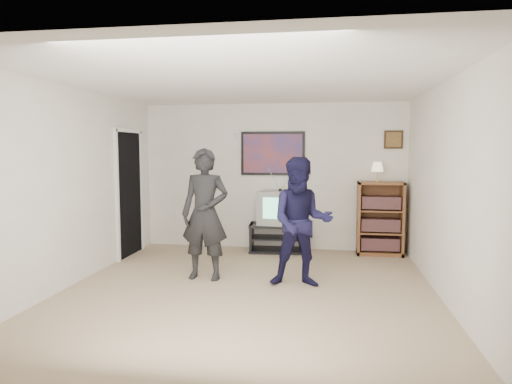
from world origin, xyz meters
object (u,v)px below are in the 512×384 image
(person_tall, at_px, (205,214))
(crt_television, at_px, (280,207))
(media_stand, at_px, (277,238))
(bookshelf, at_px, (380,218))
(person_short, at_px, (301,222))

(person_tall, bearing_deg, crt_television, 68.39)
(media_stand, xyz_separation_m, bookshelf, (1.68, 0.05, 0.36))
(media_stand, bearing_deg, person_short, -79.50)
(media_stand, distance_m, bookshelf, 1.72)
(crt_television, height_order, person_tall, person_tall)
(media_stand, xyz_separation_m, person_tall, (-0.77, -1.76, 0.63))
(crt_television, xyz_separation_m, person_short, (0.46, -1.90, 0.06))
(person_short, bearing_deg, bookshelf, 54.69)
(media_stand, xyz_separation_m, person_short, (0.51, -1.90, 0.58))
(person_tall, bearing_deg, media_stand, 69.52)
(person_tall, distance_m, person_short, 1.29)
(crt_television, distance_m, person_short, 1.96)
(media_stand, bearing_deg, bookshelf, -2.69)
(bookshelf, height_order, person_tall, person_tall)
(person_tall, bearing_deg, person_short, -2.94)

